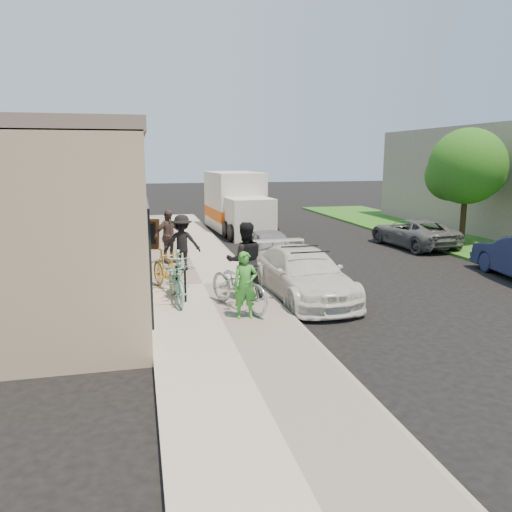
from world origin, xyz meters
TOP-DOWN VIEW (x-y plane):
  - ground at (0.00, 0.00)m, footprint 120.00×120.00m
  - sidewalk at (-2.00, 3.00)m, footprint 3.00×34.00m
  - curb at (-0.45, 3.00)m, footprint 0.12×34.00m
  - storefront at (-5.24, 7.99)m, footprint 3.60×20.00m
  - bike_rack at (-2.71, 1.59)m, footprint 0.22×0.54m
  - sandwich_board at (-3.30, 8.68)m, footprint 0.80×0.81m
  - sedan_white at (0.40, 1.53)m, footprint 1.97×4.42m
  - sedan_silver at (0.62, 5.60)m, footprint 1.47×3.50m
  - moving_truck at (0.97, 13.29)m, footprint 2.51×5.91m
  - far_car_gray at (7.08, 7.60)m, footprint 2.24×4.29m
  - median_tree at (9.18, 7.48)m, footprint 3.01×3.01m
  - tandem_bike at (-1.49, 0.53)m, footprint 1.54×2.27m
  - woman_rider at (-1.48, -0.15)m, footprint 0.55×0.38m
  - man_standing at (-1.17, 1.34)m, footprint 0.95×0.76m
  - cruiser_bike_a at (-2.73, 1.92)m, footprint 0.57×1.87m
  - cruiser_bike_b at (-2.83, 1.48)m, footprint 0.83×1.92m
  - cruiser_bike_c at (-3.01, 2.56)m, footprint 1.05×1.85m
  - bystander_a at (-2.39, 4.87)m, footprint 1.18×0.80m
  - bystander_b at (-2.74, 6.02)m, footprint 1.10×0.87m

SIDE VIEW (x-z plane):
  - ground at x=0.00m, z-range 0.00..0.00m
  - curb at x=-0.45m, z-range 0.00..0.13m
  - sidewalk at x=-2.00m, z-range 0.00..0.15m
  - far_car_gray at x=7.08m, z-range 0.00..1.15m
  - sedan_silver at x=0.62m, z-range 0.00..1.18m
  - bike_rack at x=-2.71m, z-range 0.23..1.02m
  - sedan_white at x=0.40m, z-range -0.02..1.28m
  - cruiser_bike_b at x=-2.83m, z-range 0.15..1.13m
  - cruiser_bike_c at x=-3.01m, z-range 0.15..1.22m
  - cruiser_bike_a at x=-2.73m, z-range 0.15..1.26m
  - sandwich_board at x=-3.30m, z-range 0.16..1.26m
  - tandem_bike at x=-1.49m, z-range 0.15..1.28m
  - woman_rider at x=-1.48m, z-range 0.15..1.60m
  - bystander_a at x=-2.39m, z-range 0.15..1.85m
  - bystander_b at x=-2.74m, z-range 0.15..1.90m
  - man_standing at x=-1.17m, z-range 0.15..2.04m
  - moving_truck at x=0.97m, z-range -0.16..2.69m
  - storefront at x=-5.24m, z-range 0.01..4.24m
  - median_tree at x=9.18m, z-range 0.77..5.39m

